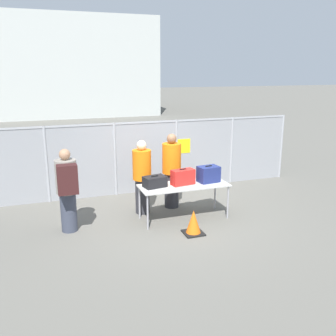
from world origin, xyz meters
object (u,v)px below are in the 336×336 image
(suitcase_black, at_px, (155,182))
(traveler_hooded, at_px, (67,188))
(suitcase_red, at_px, (183,177))
(traffic_cone, at_px, (193,223))
(suitcase_navy, at_px, (208,174))
(security_worker_far, at_px, (142,176))
(security_worker_near, at_px, (172,170))
(inspection_table, at_px, (184,187))
(utility_trailer, at_px, (183,158))

(suitcase_black, relative_size, traveler_hooded, 0.30)
(suitcase_red, relative_size, traffic_cone, 1.07)
(suitcase_red, height_order, suitcase_navy, suitcase_navy)
(suitcase_navy, bearing_deg, security_worker_far, 156.54)
(security_worker_near, height_order, traffic_cone, security_worker_near)
(suitcase_black, height_order, suitcase_navy, suitcase_navy)
(inspection_table, bearing_deg, suitcase_navy, 4.19)
(security_worker_far, xyz_separation_m, traffic_cone, (0.67, -1.49, -0.66))
(suitcase_red, xyz_separation_m, security_worker_near, (0.01, 0.75, -0.03))
(suitcase_black, bearing_deg, utility_trailer, 60.17)
(inspection_table, distance_m, suitcase_red, 0.23)
(suitcase_black, height_order, utility_trailer, suitcase_black)
(utility_trailer, bearing_deg, inspection_table, -111.30)
(traveler_hooded, xyz_separation_m, security_worker_far, (1.72, 0.55, -0.07))
(traffic_cone, bearing_deg, security_worker_near, 86.23)
(inspection_table, xyz_separation_m, security_worker_near, (-0.01, 0.79, 0.20))
(security_worker_near, distance_m, security_worker_far, 0.79)
(suitcase_navy, relative_size, traffic_cone, 0.99)
(inspection_table, distance_m, traffic_cone, 0.98)
(inspection_table, distance_m, suitcase_black, 0.68)
(suitcase_red, distance_m, security_worker_near, 0.75)
(security_worker_far, distance_m, utility_trailer, 3.92)
(suitcase_navy, distance_m, traveler_hooded, 3.13)
(suitcase_black, distance_m, traffic_cone, 1.26)
(inspection_table, xyz_separation_m, traffic_cone, (-0.11, -0.83, -0.50))
(traveler_hooded, bearing_deg, security_worker_near, 11.48)
(suitcase_black, relative_size, suitcase_navy, 1.05)
(inspection_table, bearing_deg, suitcase_red, 105.14)
(traveler_hooded, relative_size, utility_trailer, 0.39)
(inspection_table, relative_size, traffic_cone, 3.94)
(inspection_table, distance_m, security_worker_near, 0.82)
(traffic_cone, bearing_deg, traveler_hooded, 158.61)
(inspection_table, height_order, security_worker_far, security_worker_far)
(suitcase_black, height_order, traffic_cone, suitcase_black)
(security_worker_far, bearing_deg, traveler_hooded, 13.11)
(security_worker_near, bearing_deg, security_worker_far, 28.99)
(security_worker_near, relative_size, traffic_cone, 3.58)
(utility_trailer, bearing_deg, security_worker_near, -116.31)
(security_worker_near, height_order, security_worker_far, security_worker_near)
(suitcase_navy, distance_m, utility_trailer, 3.90)
(suitcase_navy, relative_size, security_worker_far, 0.29)
(suitcase_black, bearing_deg, suitcase_navy, -1.54)
(traffic_cone, bearing_deg, security_worker_far, 114.30)
(suitcase_red, bearing_deg, traveler_hooded, 178.53)
(suitcase_red, xyz_separation_m, security_worker_far, (-0.77, 0.61, -0.07))
(inspection_table, xyz_separation_m, suitcase_navy, (0.62, 0.05, 0.24))
(traffic_cone, bearing_deg, suitcase_navy, 50.23)
(suitcase_red, xyz_separation_m, traffic_cone, (-0.10, -0.87, -0.73))
(inspection_table, xyz_separation_m, traveler_hooded, (-2.51, 0.10, 0.23))
(inspection_table, height_order, utility_trailer, inspection_table)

